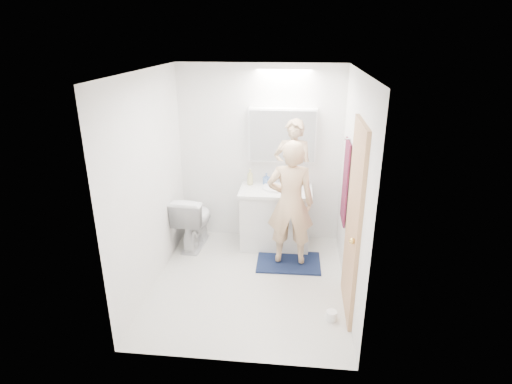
# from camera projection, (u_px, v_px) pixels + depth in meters

# --- Properties ---
(floor) EXTENTS (2.50, 2.50, 0.00)m
(floor) POSITION_uv_depth(u_px,v_px,m) (250.00, 283.00, 4.86)
(floor) COLOR silver
(floor) RESTS_ON ground
(ceiling) EXTENTS (2.50, 2.50, 0.00)m
(ceiling) POSITION_uv_depth(u_px,v_px,m) (248.00, 71.00, 4.00)
(ceiling) COLOR white
(ceiling) RESTS_ON floor
(wall_back) EXTENTS (2.50, 0.00, 2.50)m
(wall_back) POSITION_uv_depth(u_px,v_px,m) (260.00, 155.00, 5.59)
(wall_back) COLOR white
(wall_back) RESTS_ON floor
(wall_front) EXTENTS (2.50, 0.00, 2.50)m
(wall_front) POSITION_uv_depth(u_px,v_px,m) (230.00, 242.00, 3.27)
(wall_front) COLOR white
(wall_front) RESTS_ON floor
(wall_left) EXTENTS (0.00, 2.50, 2.50)m
(wall_left) POSITION_uv_depth(u_px,v_px,m) (150.00, 183.00, 4.54)
(wall_left) COLOR white
(wall_left) RESTS_ON floor
(wall_right) EXTENTS (0.00, 2.50, 2.50)m
(wall_right) POSITION_uv_depth(u_px,v_px,m) (353.00, 191.00, 4.32)
(wall_right) COLOR white
(wall_right) RESTS_ON floor
(vanity_cabinet) EXTENTS (0.90, 0.55, 0.78)m
(vanity_cabinet) POSITION_uv_depth(u_px,v_px,m) (275.00, 219.00, 5.59)
(vanity_cabinet) COLOR silver
(vanity_cabinet) RESTS_ON floor
(countertop) EXTENTS (0.95, 0.58, 0.04)m
(countertop) POSITION_uv_depth(u_px,v_px,m) (276.00, 191.00, 5.45)
(countertop) COLOR white
(countertop) RESTS_ON vanity_cabinet
(sink_basin) EXTENTS (0.36, 0.36, 0.03)m
(sink_basin) POSITION_uv_depth(u_px,v_px,m) (276.00, 188.00, 5.46)
(sink_basin) COLOR white
(sink_basin) RESTS_ON countertop
(faucet) EXTENTS (0.02, 0.02, 0.16)m
(faucet) POSITION_uv_depth(u_px,v_px,m) (277.00, 178.00, 5.62)
(faucet) COLOR #B6B6BB
(faucet) RESTS_ON countertop
(medicine_cabinet) EXTENTS (0.88, 0.14, 0.70)m
(medicine_cabinet) POSITION_uv_depth(u_px,v_px,m) (282.00, 135.00, 5.38)
(medicine_cabinet) COLOR white
(medicine_cabinet) RESTS_ON wall_back
(mirror_panel) EXTENTS (0.84, 0.01, 0.66)m
(mirror_panel) POSITION_uv_depth(u_px,v_px,m) (282.00, 136.00, 5.31)
(mirror_panel) COLOR silver
(mirror_panel) RESTS_ON medicine_cabinet
(toilet) EXTENTS (0.47, 0.77, 0.75)m
(toilet) POSITION_uv_depth(u_px,v_px,m) (194.00, 220.00, 5.60)
(toilet) COLOR white
(toilet) RESTS_ON floor
(bath_rug) EXTENTS (0.81, 0.56, 0.02)m
(bath_rug) POSITION_uv_depth(u_px,v_px,m) (289.00, 262.00, 5.27)
(bath_rug) COLOR #151E42
(bath_rug) RESTS_ON floor
(person) EXTENTS (0.58, 0.38, 1.56)m
(person) POSITION_uv_depth(u_px,v_px,m) (290.00, 203.00, 4.98)
(person) COLOR #D5AC80
(person) RESTS_ON bath_rug
(door) EXTENTS (0.04, 0.80, 2.00)m
(door) POSITION_uv_depth(u_px,v_px,m) (353.00, 222.00, 4.07)
(door) COLOR tan
(door) RESTS_ON wall_right
(door_knob) EXTENTS (0.06, 0.06, 0.06)m
(door_knob) POSITION_uv_depth(u_px,v_px,m) (352.00, 241.00, 3.82)
(door_knob) COLOR gold
(door_knob) RESTS_ON door
(towel) EXTENTS (0.02, 0.42, 1.00)m
(towel) POSITION_uv_depth(u_px,v_px,m) (345.00, 182.00, 4.87)
(towel) COLOR black
(towel) RESTS_ON wall_right
(towel_hook) EXTENTS (0.07, 0.02, 0.02)m
(towel_hook) POSITION_uv_depth(u_px,v_px,m) (348.00, 139.00, 4.69)
(towel_hook) COLOR silver
(towel_hook) RESTS_ON wall_right
(soap_bottle_a) EXTENTS (0.12, 0.12, 0.22)m
(soap_bottle_a) POSITION_uv_depth(u_px,v_px,m) (250.00, 177.00, 5.57)
(soap_bottle_a) COLOR #C7C181
(soap_bottle_a) RESTS_ON countertop
(soap_bottle_b) EXTENTS (0.10, 0.10, 0.16)m
(soap_bottle_b) POSITION_uv_depth(u_px,v_px,m) (267.00, 179.00, 5.59)
(soap_bottle_b) COLOR #5678B9
(soap_bottle_b) RESTS_ON countertop
(toothbrush_cup) EXTENTS (0.13, 0.13, 0.10)m
(toothbrush_cup) POSITION_uv_depth(u_px,v_px,m) (296.00, 183.00, 5.55)
(toothbrush_cup) COLOR #3942AB
(toothbrush_cup) RESTS_ON countertop
(toilet_paper_roll) EXTENTS (0.11, 0.11, 0.10)m
(toilet_paper_roll) POSITION_uv_depth(u_px,v_px,m) (331.00, 316.00, 4.22)
(toilet_paper_roll) COLOR white
(toilet_paper_roll) RESTS_ON floor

